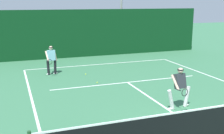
{
  "coord_description": "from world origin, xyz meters",
  "views": [
    {
      "loc": [
        -5.51,
        -6.51,
        4.04
      ],
      "look_at": [
        -1.02,
        5.93,
        1.0
      ],
      "focal_mm": 45.72,
      "sensor_mm": 36.0,
      "label": 1
    }
  ],
  "objects": [
    {
      "name": "tennis_ball_extra",
      "position": [
        -1.51,
        6.82,
        0.03
      ],
      "size": [
        0.07,
        0.07,
        0.07
      ],
      "primitive_type": "sphere",
      "color": "#D1E033",
      "rests_on": "ground_plane"
    },
    {
      "name": "back_fence_windscreen",
      "position": [
        0.0,
        14.01,
        1.75
      ],
      "size": [
        18.28,
        0.12,
        3.49
      ],
      "primitive_type": "cube",
      "color": "#0B3919",
      "rests_on": "ground_plane"
    },
    {
      "name": "player_near",
      "position": [
        0.47,
        2.43,
        0.89
      ],
      "size": [
        1.12,
        0.86,
        1.62
      ],
      "rotation": [
        0.0,
        0.0,
        3.3
      ],
      "color": "silver",
      "rests_on": "ground_plane"
    },
    {
      "name": "court_line_centre",
      "position": [
        0.0,
        3.2,
        0.0
      ],
      "size": [
        0.1,
        6.4,
        0.01
      ],
      "primitive_type": "cube",
      "color": "white",
      "rests_on": "ground_plane"
    },
    {
      "name": "court_line_baseline_far",
      "position": [
        0.0,
        11.03,
        0.0
      ],
      "size": [
        9.66,
        0.1,
        0.01
      ],
      "primitive_type": "cube",
      "color": "white",
      "rests_on": "ground_plane"
    },
    {
      "name": "court_line_service",
      "position": [
        0.0,
        6.44,
        0.0
      ],
      "size": [
        7.87,
        0.1,
        0.01
      ],
      "primitive_type": "cube",
      "color": "white",
      "rests_on": "ground_plane"
    },
    {
      "name": "player_far",
      "position": [
        -3.4,
        9.41,
        0.9
      ],
      "size": [
        0.68,
        0.87,
        1.63
      ],
      "rotation": [
        0.0,
        0.0,
        3.3
      ],
      "color": "black",
      "rests_on": "ground_plane"
    },
    {
      "name": "tennis_ball",
      "position": [
        -1.61,
        8.7,
        0.03
      ],
      "size": [
        0.07,
        0.07,
        0.07
      ],
      "primitive_type": "sphere",
      "color": "#D1E033",
      "rests_on": "ground_plane"
    },
    {
      "name": "tennis_net",
      "position": [
        0.0,
        0.0,
        0.51
      ],
      "size": [
        10.59,
        0.09,
        1.06
      ],
      "color": "#1E4723",
      "rests_on": "ground_plane"
    }
  ]
}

